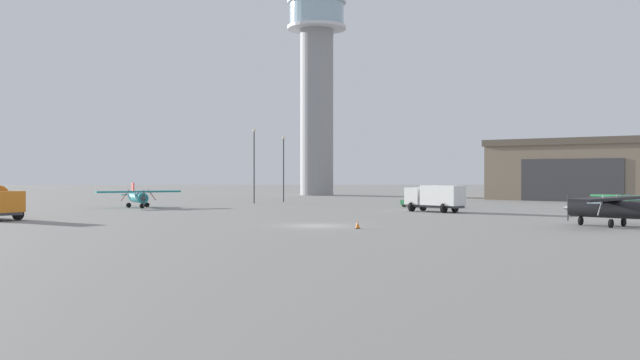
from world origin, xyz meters
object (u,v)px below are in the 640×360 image
at_px(car_green, 417,201).
at_px(light_post_north, 284,163).
at_px(truck_box_white, 435,197).
at_px(light_post_west, 254,160).
at_px(airplane_black, 616,207).
at_px(control_tower, 317,81).
at_px(traffic_cone_near_left, 358,224).
at_px(airplane_teal, 138,196).

bearing_deg(car_green, light_post_north, -87.71).
height_order(truck_box_white, light_post_west, light_post_west).
relative_size(airplane_black, truck_box_white, 1.48).
xyz_separation_m(control_tower, traffic_cone_near_left, (2.83, -81.34, -21.13)).
xyz_separation_m(airplane_teal, truck_box_white, (33.70, -10.00, 0.24)).
relative_size(light_post_west, traffic_cone_near_left, 15.63).
bearing_deg(traffic_cone_near_left, control_tower, 91.99).
relative_size(airplane_teal, light_post_west, 0.94).
bearing_deg(light_post_west, traffic_cone_near_left, -75.53).
bearing_deg(light_post_west, airplane_black, -53.93).
xyz_separation_m(car_green, light_post_west, (-20.60, 10.09, 5.17)).
bearing_deg(light_post_west, light_post_north, 53.69).
height_order(airplane_teal, light_post_north, light_post_north).
distance_m(truck_box_white, light_post_west, 30.46).
bearing_deg(airplane_teal, light_post_west, 107.65).
relative_size(control_tower, light_post_north, 4.32).
bearing_deg(airplane_teal, traffic_cone_near_left, 11.82).
xyz_separation_m(light_post_north, traffic_cone_near_left, (7.64, -49.31, -5.21)).
relative_size(airplane_black, light_post_west, 0.89).
xyz_separation_m(truck_box_white, light_post_north, (-17.16, 26.84, 3.93)).
bearing_deg(control_tower, light_post_west, -102.99).
bearing_deg(light_post_west, truck_box_white, -46.08).
bearing_deg(light_post_north, car_green, -42.09).
height_order(control_tower, light_post_west, control_tower).
bearing_deg(control_tower, car_green, -75.72).
xyz_separation_m(airplane_teal, car_green, (33.38, 1.63, -0.62)).
relative_size(airplane_teal, traffic_cone_near_left, 14.69).
bearing_deg(truck_box_white, airplane_black, 161.35).
relative_size(airplane_black, traffic_cone_near_left, 13.87).
bearing_deg(truck_box_white, light_post_west, -0.61).
height_order(control_tower, airplane_teal, control_tower).
bearing_deg(truck_box_white, traffic_cone_near_left, 112.52).
xyz_separation_m(airplane_black, light_post_west, (-31.08, 42.66, 4.39)).
relative_size(control_tower, airplane_black, 4.51).
relative_size(light_post_west, light_post_north, 1.08).
height_order(airplane_black, airplane_teal, airplane_black).
bearing_deg(light_post_north, light_post_west, -126.31).
height_order(control_tower, truck_box_white, control_tower).
height_order(car_green, light_post_north, light_post_north).
bearing_deg(car_green, airplane_black, 62.21).
relative_size(car_green, light_post_north, 0.44).
height_order(airplane_black, light_post_west, light_post_west).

